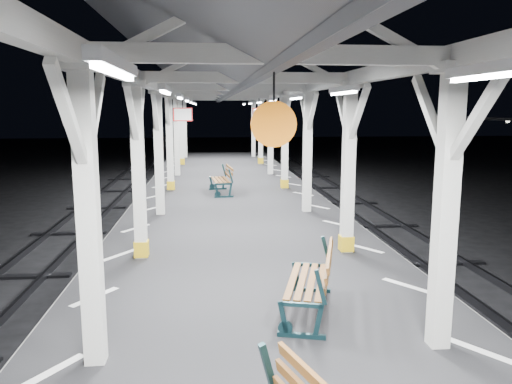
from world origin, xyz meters
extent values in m
plane|color=black|center=(0.00, 0.00, 0.00)|extent=(120.00, 120.00, 0.00)
cube|color=black|center=(0.00, 0.00, 0.50)|extent=(6.00, 50.00, 1.00)
cube|color=silver|center=(-2.45, 0.00, 1.00)|extent=(1.00, 48.00, 0.01)
cube|color=silver|center=(2.45, 0.00, 1.00)|extent=(1.00, 48.00, 0.01)
cube|color=silver|center=(-2.00, -2.00, 2.60)|extent=(0.22, 0.22, 3.20)
cube|color=silver|center=(-2.00, -2.00, 4.26)|extent=(0.40, 0.40, 0.12)
cube|color=silver|center=(-2.00, -1.45, 3.75)|extent=(0.10, 0.99, 0.99)
cube|color=silver|center=(-2.00, -2.55, 3.75)|extent=(0.10, 0.99, 0.99)
cube|color=silver|center=(-2.00, 2.00, 2.60)|extent=(0.22, 0.22, 3.20)
cube|color=silver|center=(-2.00, 2.00, 4.26)|extent=(0.40, 0.40, 0.12)
cube|color=gold|center=(-2.00, 2.00, 1.18)|extent=(0.26, 0.26, 0.30)
cube|color=silver|center=(-2.00, 2.55, 3.75)|extent=(0.10, 0.99, 0.99)
cube|color=silver|center=(-2.00, 1.45, 3.75)|extent=(0.10, 0.99, 0.99)
cube|color=silver|center=(-2.00, 6.00, 2.60)|extent=(0.22, 0.22, 3.20)
cube|color=silver|center=(-2.00, 6.00, 4.26)|extent=(0.40, 0.40, 0.12)
cube|color=silver|center=(-2.00, 6.55, 3.75)|extent=(0.10, 0.99, 0.99)
cube|color=silver|center=(-2.00, 5.45, 3.75)|extent=(0.10, 0.99, 0.99)
cube|color=silver|center=(-2.00, 10.00, 2.60)|extent=(0.22, 0.22, 3.20)
cube|color=silver|center=(-2.00, 10.00, 4.26)|extent=(0.40, 0.40, 0.12)
cube|color=gold|center=(-2.00, 10.00, 1.18)|extent=(0.26, 0.26, 0.30)
cube|color=silver|center=(-2.00, 10.55, 3.75)|extent=(0.10, 0.99, 0.99)
cube|color=silver|center=(-2.00, 9.45, 3.75)|extent=(0.10, 0.99, 0.99)
cube|color=silver|center=(-2.00, 14.00, 2.60)|extent=(0.22, 0.22, 3.20)
cube|color=silver|center=(-2.00, 14.00, 4.26)|extent=(0.40, 0.40, 0.12)
cube|color=silver|center=(-2.00, 14.55, 3.75)|extent=(0.10, 0.99, 0.99)
cube|color=silver|center=(-2.00, 13.45, 3.75)|extent=(0.10, 0.99, 0.99)
cube|color=silver|center=(-2.00, 18.00, 2.60)|extent=(0.22, 0.22, 3.20)
cube|color=silver|center=(-2.00, 18.00, 4.26)|extent=(0.40, 0.40, 0.12)
cube|color=gold|center=(-2.00, 18.00, 1.18)|extent=(0.26, 0.26, 0.30)
cube|color=silver|center=(-2.00, 18.55, 3.75)|extent=(0.10, 0.99, 0.99)
cube|color=silver|center=(-2.00, 17.45, 3.75)|extent=(0.10, 0.99, 0.99)
cube|color=silver|center=(-2.00, 22.00, 2.60)|extent=(0.22, 0.22, 3.20)
cube|color=silver|center=(-2.00, 22.00, 4.26)|extent=(0.40, 0.40, 0.12)
cube|color=silver|center=(-2.00, 22.55, 3.75)|extent=(0.10, 0.99, 0.99)
cube|color=silver|center=(-2.00, 21.45, 3.75)|extent=(0.10, 0.99, 0.99)
cube|color=silver|center=(2.00, -2.00, 2.60)|extent=(0.22, 0.22, 3.20)
cube|color=silver|center=(2.00, -2.00, 4.26)|extent=(0.40, 0.40, 0.12)
cube|color=silver|center=(2.00, -1.45, 3.75)|extent=(0.10, 0.99, 0.99)
cube|color=silver|center=(2.00, -2.55, 3.75)|extent=(0.10, 0.99, 0.99)
cube|color=silver|center=(2.00, 2.00, 2.60)|extent=(0.22, 0.22, 3.20)
cube|color=silver|center=(2.00, 2.00, 4.26)|extent=(0.40, 0.40, 0.12)
cube|color=gold|center=(2.00, 2.00, 1.18)|extent=(0.26, 0.26, 0.30)
cube|color=silver|center=(2.00, 2.55, 3.75)|extent=(0.10, 0.99, 0.99)
cube|color=silver|center=(2.00, 1.45, 3.75)|extent=(0.10, 0.99, 0.99)
cube|color=silver|center=(2.00, 6.00, 2.60)|extent=(0.22, 0.22, 3.20)
cube|color=silver|center=(2.00, 6.00, 4.26)|extent=(0.40, 0.40, 0.12)
cube|color=silver|center=(2.00, 6.55, 3.75)|extent=(0.10, 0.99, 0.99)
cube|color=silver|center=(2.00, 5.45, 3.75)|extent=(0.10, 0.99, 0.99)
cube|color=silver|center=(2.00, 10.00, 2.60)|extent=(0.22, 0.22, 3.20)
cube|color=silver|center=(2.00, 10.00, 4.26)|extent=(0.40, 0.40, 0.12)
cube|color=gold|center=(2.00, 10.00, 1.18)|extent=(0.26, 0.26, 0.30)
cube|color=silver|center=(2.00, 10.55, 3.75)|extent=(0.10, 0.99, 0.99)
cube|color=silver|center=(2.00, 9.45, 3.75)|extent=(0.10, 0.99, 0.99)
cube|color=silver|center=(2.00, 14.00, 2.60)|extent=(0.22, 0.22, 3.20)
cube|color=silver|center=(2.00, 14.00, 4.26)|extent=(0.40, 0.40, 0.12)
cube|color=silver|center=(2.00, 14.55, 3.75)|extent=(0.10, 0.99, 0.99)
cube|color=silver|center=(2.00, 13.45, 3.75)|extent=(0.10, 0.99, 0.99)
cube|color=silver|center=(2.00, 18.00, 2.60)|extent=(0.22, 0.22, 3.20)
cube|color=silver|center=(2.00, 18.00, 4.26)|extent=(0.40, 0.40, 0.12)
cube|color=gold|center=(2.00, 18.00, 1.18)|extent=(0.26, 0.26, 0.30)
cube|color=silver|center=(2.00, 18.55, 3.75)|extent=(0.10, 0.99, 0.99)
cube|color=silver|center=(2.00, 17.45, 3.75)|extent=(0.10, 0.99, 0.99)
cube|color=silver|center=(2.00, 22.00, 2.60)|extent=(0.22, 0.22, 3.20)
cube|color=silver|center=(2.00, 22.00, 4.26)|extent=(0.40, 0.40, 0.12)
cube|color=silver|center=(2.00, 22.55, 3.75)|extent=(0.10, 0.99, 0.99)
cube|color=silver|center=(2.00, 21.45, 3.75)|extent=(0.10, 0.99, 0.99)
cube|color=silver|center=(-2.00, 0.00, 4.38)|extent=(0.18, 48.00, 0.24)
cube|color=silver|center=(2.00, 0.00, 4.38)|extent=(0.18, 48.00, 0.24)
cube|color=silver|center=(0.00, -2.00, 4.38)|extent=(4.20, 0.14, 0.20)
cube|color=silver|center=(0.00, 2.00, 4.38)|extent=(4.20, 0.14, 0.20)
cube|color=silver|center=(0.00, 6.00, 4.38)|extent=(4.20, 0.14, 0.20)
cube|color=silver|center=(0.00, 10.00, 4.38)|extent=(4.20, 0.14, 0.20)
cube|color=silver|center=(0.00, 14.00, 4.38)|extent=(4.20, 0.14, 0.20)
cube|color=silver|center=(0.00, 18.00, 4.38)|extent=(4.20, 0.14, 0.20)
cube|color=silver|center=(0.00, 22.00, 4.38)|extent=(4.20, 0.14, 0.20)
cube|color=silver|center=(0.00, 0.00, 5.30)|extent=(0.16, 48.00, 0.20)
cube|color=#45474C|center=(-1.30, 0.00, 4.92)|extent=(2.80, 49.00, 1.45)
cube|color=#45474C|center=(1.30, 0.00, 4.92)|extent=(2.80, 49.00, 1.45)
cube|color=silver|center=(-1.30, -4.00, 4.10)|extent=(0.10, 1.35, 0.08)
cube|color=white|center=(-1.30, -4.00, 4.05)|extent=(0.05, 1.25, 0.05)
cube|color=silver|center=(-1.30, 0.00, 4.10)|extent=(0.10, 1.35, 0.08)
cube|color=white|center=(-1.30, 0.00, 4.05)|extent=(0.05, 1.25, 0.05)
cube|color=silver|center=(-1.30, 4.00, 4.10)|extent=(0.10, 1.35, 0.08)
cube|color=white|center=(-1.30, 4.00, 4.05)|extent=(0.05, 1.25, 0.05)
cube|color=silver|center=(-1.30, 8.00, 4.10)|extent=(0.10, 1.35, 0.08)
cube|color=white|center=(-1.30, 8.00, 4.05)|extent=(0.05, 1.25, 0.05)
cube|color=silver|center=(-1.30, 12.00, 4.10)|extent=(0.10, 1.35, 0.08)
cube|color=white|center=(-1.30, 12.00, 4.05)|extent=(0.05, 1.25, 0.05)
cube|color=silver|center=(-1.30, 16.00, 4.10)|extent=(0.10, 1.35, 0.08)
cube|color=white|center=(-1.30, 16.00, 4.05)|extent=(0.05, 1.25, 0.05)
cube|color=silver|center=(-1.30, 20.00, 4.10)|extent=(0.10, 1.35, 0.08)
cube|color=white|center=(-1.30, 20.00, 4.05)|extent=(0.05, 1.25, 0.05)
cube|color=silver|center=(1.30, -4.00, 4.10)|extent=(0.10, 1.35, 0.08)
cube|color=white|center=(1.30, -4.00, 4.05)|extent=(0.05, 1.25, 0.05)
cube|color=silver|center=(1.30, 0.00, 4.10)|extent=(0.10, 1.35, 0.08)
cube|color=white|center=(1.30, 0.00, 4.05)|extent=(0.05, 1.25, 0.05)
cube|color=silver|center=(1.30, 4.00, 4.10)|extent=(0.10, 1.35, 0.08)
cube|color=white|center=(1.30, 4.00, 4.05)|extent=(0.05, 1.25, 0.05)
cube|color=silver|center=(1.30, 8.00, 4.10)|extent=(0.10, 1.35, 0.08)
cube|color=white|center=(1.30, 8.00, 4.05)|extent=(0.05, 1.25, 0.05)
cube|color=silver|center=(1.30, 12.00, 4.10)|extent=(0.10, 1.35, 0.08)
cube|color=white|center=(1.30, 12.00, 4.05)|extent=(0.05, 1.25, 0.05)
cube|color=silver|center=(1.30, 16.00, 4.10)|extent=(0.10, 1.35, 0.08)
cube|color=white|center=(1.30, 16.00, 4.05)|extent=(0.05, 1.25, 0.05)
cube|color=silver|center=(1.30, 20.00, 4.10)|extent=(0.10, 1.35, 0.08)
cube|color=white|center=(1.30, 20.00, 4.05)|extent=(0.05, 1.25, 0.05)
cylinder|color=black|center=(0.00, -2.00, 4.05)|extent=(0.02, 0.02, 0.30)
cylinder|color=orange|center=(0.00, -2.00, 3.65)|extent=(0.50, 0.04, 0.50)
cylinder|color=black|center=(-1.34, 5.90, 4.02)|extent=(0.02, 0.02, 0.36)
cube|color=red|center=(-1.34, 5.90, 3.67)|extent=(0.50, 0.03, 0.35)
cube|color=white|center=(-1.34, 5.90, 3.67)|extent=(0.44, 0.04, 0.29)
cylinder|color=black|center=(1.25, 11.53, 4.02)|extent=(0.02, 0.02, 0.36)
cube|color=red|center=(1.25, 11.53, 3.67)|extent=(0.50, 0.03, 0.35)
cube|color=white|center=(1.25, 11.53, 3.67)|extent=(0.44, 0.05, 0.29)
cube|color=black|center=(14.00, 22.00, 1.65)|extent=(0.20, 0.20, 3.30)
sphere|color=silver|center=(14.00, 16.00, 3.22)|extent=(0.20, 0.20, 0.20)
sphere|color=silver|center=(14.00, 22.00, 3.22)|extent=(0.20, 0.20, 0.20)
cube|color=#112A30|center=(-0.25, -3.65, 1.72)|extent=(0.18, 0.11, 0.47)
cube|color=#112A30|center=(0.41, -1.65, 1.03)|extent=(0.60, 0.22, 0.06)
cube|color=#112A30|center=(0.20, -1.59, 1.23)|extent=(0.16, 0.09, 0.47)
cube|color=#112A30|center=(0.61, -1.70, 1.23)|extent=(0.15, 0.09, 0.47)
cube|color=#112A30|center=(0.62, -1.71, 1.68)|extent=(0.17, 0.09, 0.44)
cube|color=#112A30|center=(0.85, -0.09, 1.03)|extent=(0.60, 0.22, 0.06)
cube|color=#112A30|center=(0.64, -0.03, 1.23)|extent=(0.16, 0.09, 0.47)
cube|color=#112A30|center=(1.05, -0.15, 1.23)|extent=(0.15, 0.09, 0.47)
cube|color=#112A30|center=(1.07, -0.15, 1.68)|extent=(0.17, 0.09, 0.44)
cube|color=brown|center=(0.44, -0.81, 1.46)|extent=(0.51, 1.51, 0.04)
cube|color=brown|center=(0.56, -0.85, 1.46)|extent=(0.51, 1.51, 0.04)
cube|color=brown|center=(0.69, -0.89, 1.46)|extent=(0.51, 1.51, 0.04)
cube|color=brown|center=(0.82, -0.92, 1.46)|extent=(0.51, 1.51, 0.04)
cube|color=brown|center=(0.89, -0.94, 1.60)|extent=(0.47, 1.49, 0.10)
cube|color=brown|center=(0.90, -0.95, 1.73)|extent=(0.47, 1.49, 0.10)
cube|color=brown|center=(0.92, -0.95, 1.86)|extent=(0.47, 1.49, 0.10)
cube|color=#112A30|center=(-0.21, 8.36, 1.03)|extent=(0.62, 0.12, 0.06)
cube|color=#112A30|center=(-0.44, 8.34, 1.24)|extent=(0.16, 0.07, 0.48)
cube|color=#112A30|center=(-0.01, 8.38, 1.24)|extent=(0.15, 0.06, 0.48)
cube|color=#112A30|center=(0.01, 8.38, 1.69)|extent=(0.17, 0.07, 0.45)
cube|color=#112A30|center=(-0.37, 9.99, 1.03)|extent=(0.62, 0.12, 0.06)
cube|color=#112A30|center=(-0.59, 9.97, 1.24)|extent=(0.16, 0.07, 0.48)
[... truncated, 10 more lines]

